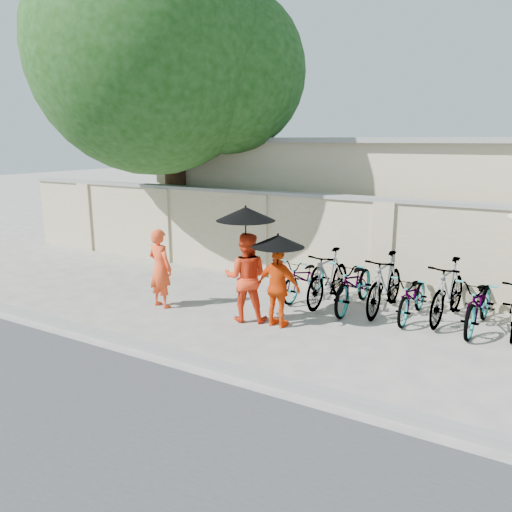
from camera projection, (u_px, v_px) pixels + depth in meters
The scene contains 17 objects.
ground at pixel (224, 321), 9.20m from camera, with size 80.00×80.00×0.00m, color #AAA598.
kerb at pixel (163, 351), 7.76m from camera, with size 40.00×0.16×0.12m, color gray.
compound_wall at pixel (340, 243), 11.18m from camera, with size 20.00×0.30×2.00m, color #C7B993.
building_behind at pixel (425, 202), 13.75m from camera, with size 14.00×6.00×3.20m, color #C1B395.
shade_tree at pixel (165, 64), 12.34m from camera, with size 6.70×6.20×8.20m.
monk_left at pixel (160, 268), 9.85m from camera, with size 0.58×0.38×1.58m, color #FF4B1F.
monk_center at pixel (246, 277), 9.08m from camera, with size 0.80×0.62×1.65m, color red.
parasol_center at pixel (246, 214), 8.72m from camera, with size 1.06×1.06×1.19m.
monk_right at pixel (279, 287), 8.80m from camera, with size 0.85×0.35×1.45m, color #EA4509.
parasol_right at pixel (278, 241), 8.53m from camera, with size 0.93×0.93×0.87m.
bike_0 at pixel (305, 278), 10.47m from camera, with size 0.59×1.68×0.88m, color #9A9A9A.
bike_1 at pixel (328, 277), 10.07m from camera, with size 0.52×1.86×1.12m, color #9A9A9A.
bike_2 at pixel (355, 284), 9.78m from camera, with size 0.68×1.96×1.03m, color #9A9A9A.
bike_3 at pixel (385, 283), 9.57m from camera, with size 0.54×1.92×1.15m, color #9A9A9A.
bike_4 at pixel (413, 296), 9.24m from camera, with size 0.59×1.68×0.88m, color #9A9A9A.
bike_5 at pixel (448, 291), 9.11m from camera, with size 0.54×1.91×1.15m, color #9A9A9A.
bike_6 at pixel (480, 303), 8.69m from camera, with size 0.65×1.87×0.98m, color #9A9A9A.
Camera 1 is at (4.88, -7.21, 3.27)m, focal length 35.00 mm.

